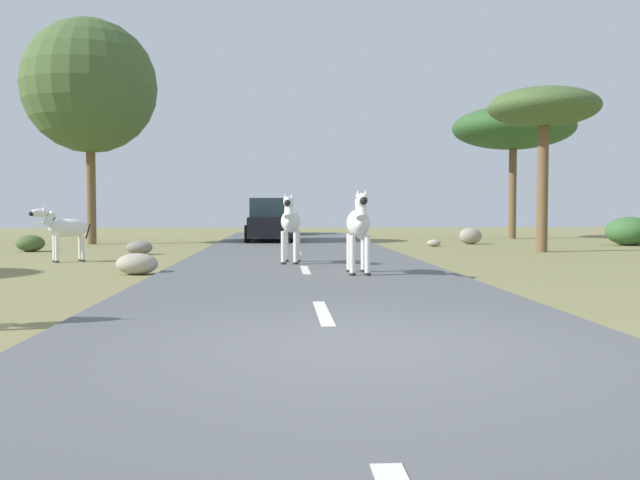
% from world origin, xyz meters
% --- Properties ---
extents(ground_plane, '(90.00, 90.00, 0.00)m').
position_xyz_m(ground_plane, '(0.00, 0.00, 0.00)').
color(ground_plane, olive).
extents(road, '(6.00, 64.00, 0.05)m').
position_xyz_m(road, '(-0.23, 0.00, 0.03)').
color(road, '#56595B').
rests_on(road, ground_plane).
extents(lane_markings, '(0.16, 56.00, 0.01)m').
position_xyz_m(lane_markings, '(-0.23, -1.00, 0.05)').
color(lane_markings, silver).
rests_on(lane_markings, road).
extents(zebra_0, '(0.48, 1.75, 1.65)m').
position_xyz_m(zebra_0, '(0.78, 7.01, 1.03)').
color(zebra_0, silver).
rests_on(zebra_0, road).
extents(zebra_1, '(1.35, 0.96, 1.41)m').
position_xyz_m(zebra_1, '(-6.19, 11.24, 0.84)').
color(zebra_1, silver).
rests_on(zebra_1, ground_plane).
extents(zebra_4, '(0.55, 1.74, 1.64)m').
position_xyz_m(zebra_4, '(-0.52, 9.81, 1.03)').
color(zebra_4, silver).
rests_on(zebra_4, road).
extents(car_0, '(2.08, 4.37, 1.74)m').
position_xyz_m(car_0, '(-1.17, 21.62, 0.85)').
color(car_0, black).
rests_on(car_0, road).
extents(car_1, '(2.18, 4.42, 1.74)m').
position_xyz_m(car_1, '(-0.99, 29.68, 0.85)').
color(car_1, black).
rests_on(car_1, road).
extents(tree_0, '(5.54, 5.54, 6.04)m').
position_xyz_m(tree_0, '(9.90, 24.51, 5.05)').
color(tree_0, brown).
rests_on(tree_0, ground_plane).
extents(tree_3, '(3.43, 3.43, 5.12)m').
position_xyz_m(tree_3, '(7.43, 14.62, 4.43)').
color(tree_3, brown).
rests_on(tree_3, ground_plane).
extents(tree_7, '(5.08, 5.08, 8.59)m').
position_xyz_m(tree_7, '(-8.02, 20.41, 6.03)').
color(tree_7, brown).
rests_on(tree_7, ground_plane).
extents(bush_0, '(0.88, 0.79, 0.53)m').
position_xyz_m(bush_0, '(-8.65, 15.68, 0.26)').
color(bush_0, '#425B2D').
rests_on(bush_0, ground_plane).
extents(bush_1, '(1.77, 1.59, 1.06)m').
position_xyz_m(bush_1, '(12.19, 18.27, 0.53)').
color(bush_1, '#386633').
rests_on(bush_1, ground_plane).
extents(rock_0, '(0.77, 0.56, 0.40)m').
position_xyz_m(rock_0, '(-4.92, 14.07, 0.20)').
color(rock_0, gray).
rests_on(rock_0, ground_plane).
extents(rock_1, '(0.50, 0.36, 0.25)m').
position_xyz_m(rock_1, '(4.76, 17.94, 0.13)').
color(rock_1, '#A89E8C').
rests_on(rock_1, ground_plane).
extents(rock_2, '(0.85, 0.63, 0.44)m').
position_xyz_m(rock_2, '(-3.67, 7.72, 0.22)').
color(rock_2, '#A89E8C').
rests_on(rock_2, ground_plane).
extents(rock_3, '(0.86, 0.66, 0.64)m').
position_xyz_m(rock_3, '(6.55, 19.55, 0.32)').
color(rock_3, gray).
rests_on(rock_3, ground_plane).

